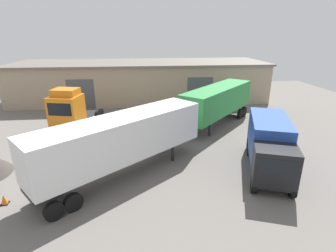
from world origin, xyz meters
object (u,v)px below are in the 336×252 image
oil_drum (54,138)px  tractor_unit_orange (70,112)px  container_trailer_grey (218,101)px  container_trailer_yellow (122,139)px  traffic_cone (4,200)px  box_truck_black (270,143)px

oil_drum → tractor_unit_orange: bearing=72.2°
container_trailer_grey → container_trailer_yellow: bearing=-1.6°
oil_drum → traffic_cone: size_ratio=1.60×
tractor_unit_orange → container_trailer_grey: 13.99m
container_trailer_yellow → oil_drum: bearing=96.9°
container_trailer_yellow → container_trailer_grey: (8.73, 9.06, -0.07)m
box_truck_black → traffic_cone: 16.18m
box_truck_black → container_trailer_grey: bearing=-154.8°
tractor_unit_orange → container_trailer_yellow: tractor_unit_orange is taller
container_trailer_grey → oil_drum: container_trailer_grey is taller
oil_drum → container_trailer_grey: bearing=12.2°
oil_drum → traffic_cone: (-0.20, -8.25, -0.19)m
container_trailer_grey → oil_drum: bearing=-35.5°
container_trailer_yellow → box_truck_black: size_ratio=1.43×
container_trailer_yellow → traffic_cone: size_ratio=19.36×
tractor_unit_orange → traffic_cone: 11.07m
tractor_unit_orange → traffic_cone: tractor_unit_orange is taller
tractor_unit_orange → oil_drum: size_ratio=8.09×
container_trailer_yellow → oil_drum: size_ratio=12.10×
container_trailer_yellow → box_truck_black: 9.66m
box_truck_black → oil_drum: 16.85m
oil_drum → container_trailer_yellow: bearing=-43.9°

